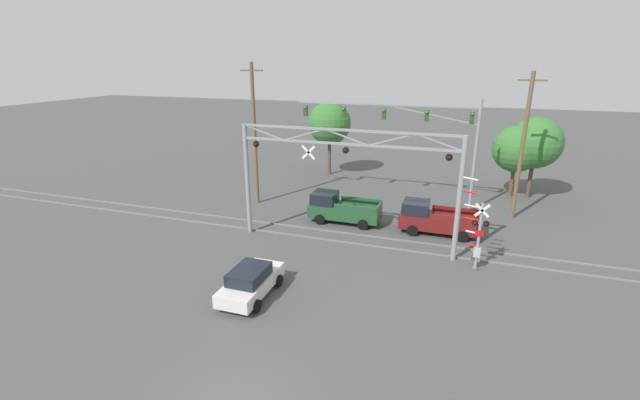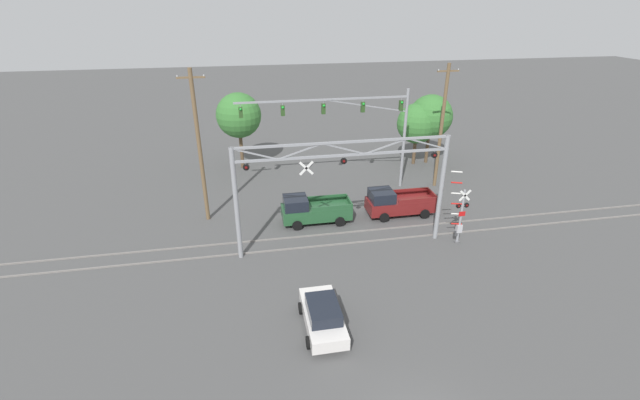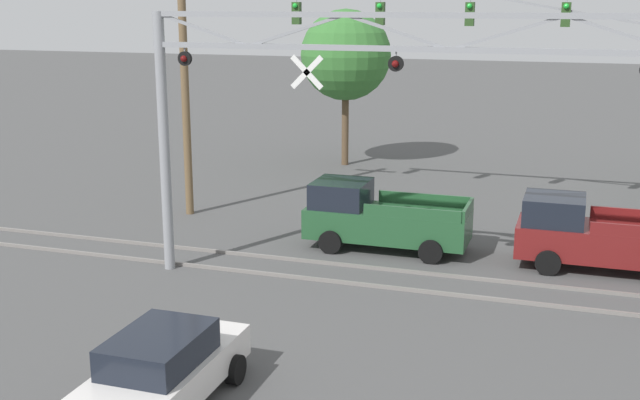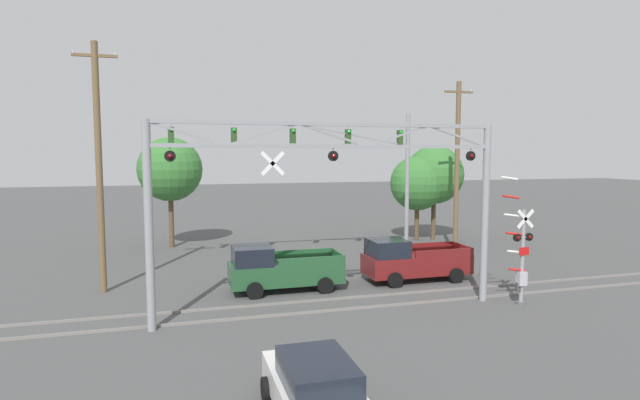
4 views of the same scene
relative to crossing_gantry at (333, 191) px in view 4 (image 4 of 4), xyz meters
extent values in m
cube|color=gray|center=(0.01, 0.28, -4.62)|extent=(80.00, 0.08, 0.10)
cube|color=gray|center=(0.01, 1.72, -4.62)|extent=(80.00, 0.08, 0.10)
cylinder|color=gray|center=(-6.48, 0.00, -1.08)|extent=(0.29, 0.29, 7.19)
cylinder|color=gray|center=(6.51, 0.00, -1.08)|extent=(0.29, 0.29, 7.19)
cube|color=gray|center=(0.01, 0.00, 1.65)|extent=(13.28, 0.14, 0.14)
cube|color=gray|center=(0.01, 0.00, 2.45)|extent=(13.28, 0.14, 0.14)
cube|color=gray|center=(-5.19, 0.00, 2.05)|extent=(2.62, 0.08, 0.88)
cube|color=gray|center=(-2.59, 0.00, 2.05)|extent=(2.62, 0.08, 0.88)
cube|color=gray|center=(0.01, 0.00, 2.05)|extent=(2.62, 0.08, 0.88)
cube|color=gray|center=(2.61, 0.00, 2.05)|extent=(2.62, 0.08, 0.88)
cube|color=gray|center=(5.21, 0.00, 2.05)|extent=(2.62, 0.08, 0.88)
cylinder|color=black|center=(-5.74, 0.00, 1.29)|extent=(0.38, 0.10, 0.38)
sphere|color=#590C0C|center=(-5.74, -0.07, 1.29)|extent=(0.18, 0.18, 0.18)
cylinder|color=gray|center=(-5.74, 0.00, 1.53)|extent=(0.04, 0.04, 0.10)
cylinder|color=black|center=(0.01, 0.00, 1.29)|extent=(0.38, 0.10, 0.38)
sphere|color=#590C0C|center=(0.01, -0.07, 1.29)|extent=(0.18, 0.18, 0.18)
cylinder|color=gray|center=(0.01, 0.00, 1.53)|extent=(0.04, 0.04, 0.10)
cylinder|color=black|center=(5.76, 0.00, 1.29)|extent=(0.38, 0.10, 0.38)
sphere|color=#590C0C|center=(5.76, -0.07, 1.29)|extent=(0.18, 0.18, 0.18)
cylinder|color=gray|center=(5.76, 0.00, 1.53)|extent=(0.04, 0.04, 0.10)
cube|color=white|center=(-2.26, -0.10, 1.03)|extent=(0.88, 0.03, 0.88)
cube|color=white|center=(-2.26, -0.10, 1.03)|extent=(0.88, 0.03, 0.88)
cylinder|color=black|center=(-2.26, -0.12, 1.03)|extent=(0.04, 0.04, 0.02)
cylinder|color=gray|center=(7.70, -0.85, -2.76)|extent=(0.16, 0.16, 3.83)
cylinder|color=#59595B|center=(7.70, -0.85, -4.62)|extent=(0.35, 0.35, 0.10)
cube|color=white|center=(7.70, -0.96, -1.20)|extent=(0.78, 0.03, 0.78)
cube|color=white|center=(7.70, -0.96, -1.20)|extent=(0.78, 0.03, 0.78)
cylinder|color=black|center=(7.70, -0.98, -1.20)|extent=(0.04, 0.04, 0.02)
cylinder|color=black|center=(7.42, -0.85, -1.95)|extent=(0.32, 0.09, 0.32)
sphere|color=#590C0C|center=(7.42, -0.91, -1.95)|extent=(0.16, 0.16, 0.16)
cylinder|color=black|center=(7.98, -0.85, -1.95)|extent=(0.32, 0.09, 0.32)
sphere|color=#590C0C|center=(7.98, -0.91, -1.95)|extent=(0.16, 0.16, 0.16)
cube|color=gray|center=(7.70, -0.85, -1.95)|extent=(0.64, 0.06, 0.06)
cube|color=red|center=(7.70, -0.95, -2.50)|extent=(0.44, 0.02, 0.32)
cube|color=#B2B2B7|center=(7.70, -0.85, -3.62)|extent=(0.36, 0.28, 0.56)
cylinder|color=red|center=(7.47, -0.85, -3.26)|extent=(0.75, 0.09, 0.19)
cylinder|color=white|center=(7.37, -0.85, -2.52)|extent=(0.75, 0.09, 0.19)
cylinder|color=red|center=(7.26, -0.85, -1.79)|extent=(0.75, 0.09, 0.19)
cylinder|color=white|center=(7.16, -0.85, -1.05)|extent=(0.75, 0.09, 0.19)
cylinder|color=red|center=(7.06, -0.85, -0.32)|extent=(0.75, 0.09, 0.19)
cylinder|color=white|center=(6.96, -0.85, 0.42)|extent=(0.75, 0.09, 0.19)
cube|color=#3F3F42|center=(7.57, -0.85, -3.97)|extent=(0.24, 0.12, 0.36)
cylinder|color=gray|center=(7.31, 8.90, -0.52)|extent=(0.24, 0.24, 8.31)
cube|color=gray|center=(0.51, 8.90, 3.04)|extent=(13.60, 0.14, 0.14)
cube|color=gray|center=(3.91, 8.90, 2.44)|extent=(6.82, 0.08, 1.28)
cylinder|color=gray|center=(-5.80, 8.90, 2.89)|extent=(0.04, 0.04, 0.30)
cube|color=#28471E|center=(-5.80, 8.90, 2.34)|extent=(0.30, 0.26, 0.80)
sphere|color=green|center=(-5.80, 8.74, 2.61)|extent=(0.18, 0.18, 0.18)
cylinder|color=gray|center=(-2.65, 8.90, 2.89)|extent=(0.04, 0.04, 0.30)
cube|color=#28471E|center=(-2.65, 8.90, 2.34)|extent=(0.30, 0.26, 0.80)
sphere|color=green|center=(-2.65, 8.74, 2.61)|extent=(0.18, 0.18, 0.18)
cylinder|color=gray|center=(0.51, 8.90, 2.89)|extent=(0.04, 0.04, 0.30)
cube|color=#28471E|center=(0.51, 8.90, 2.34)|extent=(0.30, 0.26, 0.80)
sphere|color=green|center=(0.51, 8.74, 2.61)|extent=(0.18, 0.18, 0.18)
cylinder|color=gray|center=(3.66, 8.90, 2.89)|extent=(0.04, 0.04, 0.30)
cube|color=#28471E|center=(3.66, 8.90, 2.34)|extent=(0.30, 0.26, 0.80)
sphere|color=green|center=(3.66, 8.74, 2.61)|extent=(0.18, 0.18, 0.18)
cylinder|color=gray|center=(6.81, 8.90, 2.89)|extent=(0.04, 0.04, 0.30)
cube|color=#28471E|center=(6.81, 8.90, 2.34)|extent=(0.30, 0.26, 0.80)
sphere|color=green|center=(6.81, 8.74, 2.61)|extent=(0.18, 0.18, 0.18)
cube|color=#23512D|center=(-1.00, 3.76, -3.86)|extent=(4.95, 1.92, 0.91)
cube|color=black|center=(-2.49, 3.76, -3.02)|extent=(1.66, 1.76, 0.78)
cube|color=#23512D|center=(-0.07, 2.84, -3.23)|extent=(2.89, 0.08, 0.35)
cube|color=#23512D|center=(-0.07, 4.68, -3.23)|extent=(2.89, 0.08, 0.35)
cube|color=#23512D|center=(1.42, 3.76, -3.23)|extent=(0.10, 1.84, 0.35)
cylinder|color=black|center=(-2.53, 2.79, -4.32)|extent=(0.71, 0.24, 0.71)
cylinder|color=black|center=(-2.53, 4.73, -4.32)|extent=(0.71, 0.24, 0.71)
cylinder|color=black|center=(0.53, 2.79, -4.32)|extent=(0.71, 0.24, 0.71)
cylinder|color=black|center=(0.53, 4.73, -4.32)|extent=(0.71, 0.24, 0.71)
cube|color=maroon|center=(5.39, 3.78, -3.86)|extent=(5.03, 1.92, 0.91)
cube|color=black|center=(3.87, 3.78, -3.02)|extent=(1.69, 1.76, 0.78)
cube|color=maroon|center=(6.33, 2.86, -3.23)|extent=(2.94, 0.08, 0.35)
cube|color=maroon|center=(6.33, 4.70, -3.23)|extent=(2.94, 0.08, 0.35)
cube|color=maroon|center=(7.86, 3.78, -3.23)|extent=(0.10, 1.84, 0.35)
cylinder|color=black|center=(3.83, 2.81, -4.32)|extent=(0.71, 0.24, 0.71)
cylinder|color=black|center=(3.83, 4.75, -4.32)|extent=(0.71, 0.24, 0.71)
cylinder|color=black|center=(6.95, 2.81, -4.32)|extent=(0.71, 0.24, 0.71)
cylinder|color=black|center=(6.95, 4.75, -4.32)|extent=(0.71, 0.24, 0.71)
cube|color=silver|center=(-2.64, -7.19, -4.05)|extent=(1.74, 4.12, 0.64)
cube|color=black|center=(-2.64, -7.36, -3.44)|extent=(1.48, 2.14, 0.58)
cylinder|color=black|center=(-3.53, -5.95, -4.37)|extent=(0.24, 0.61, 0.61)
cylinder|color=black|center=(-1.76, -5.95, -4.37)|extent=(0.24, 0.61, 0.61)
cylinder|color=brown|center=(-8.76, 5.65, 0.71)|extent=(0.28, 0.28, 10.77)
cube|color=brown|center=(-8.76, 5.65, 5.50)|extent=(1.80, 0.12, 0.12)
cylinder|color=silver|center=(-9.58, 5.65, 5.60)|extent=(0.08, 0.08, 0.12)
cylinder|color=silver|center=(-7.94, 5.65, 5.60)|extent=(0.08, 0.08, 0.12)
cylinder|color=brown|center=(10.28, 8.46, 0.45)|extent=(0.28, 0.28, 10.24)
cube|color=brown|center=(10.28, 8.46, 4.97)|extent=(1.80, 0.12, 0.12)
cylinder|color=silver|center=(9.46, 8.46, 5.07)|extent=(0.08, 0.08, 0.12)
cylinder|color=silver|center=(11.10, 8.46, 5.07)|extent=(0.08, 0.08, 0.12)
cylinder|color=brown|center=(10.54, 13.98, -3.32)|extent=(0.32, 0.32, 2.70)
sphere|color=#387533|center=(10.54, 13.98, -0.65)|extent=(3.80, 3.80, 3.80)
cylinder|color=brown|center=(-6.00, 15.97, -2.86)|extent=(0.32, 0.32, 3.63)
sphere|color=#387533|center=(-6.00, 15.97, 0.40)|extent=(4.11, 4.11, 4.11)
cylinder|color=brown|center=(11.89, 14.09, -3.09)|extent=(0.32, 0.32, 3.16)
sphere|color=#387533|center=(11.89, 14.09, -0.07)|extent=(4.11, 4.11, 4.11)
camera|label=1|loc=(6.42, -23.51, 6.34)|focal=24.00mm
camera|label=2|loc=(-5.79, -23.32, 10.02)|focal=24.00mm
camera|label=3|loc=(4.47, -19.38, 2.78)|focal=45.00mm
camera|label=4|loc=(-5.48, -17.55, 1.34)|focal=28.00mm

